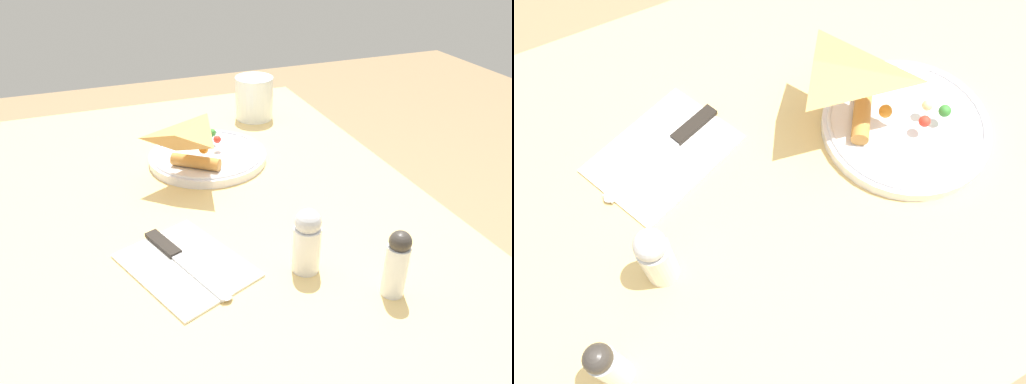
{
  "view_description": "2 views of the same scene",
  "coord_description": "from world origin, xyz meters",
  "views": [
    {
      "loc": [
        0.74,
        -0.19,
        1.19
      ],
      "look_at": [
        0.07,
        0.06,
        0.77
      ],
      "focal_mm": 35.0,
      "sensor_mm": 36.0,
      "label": 1
    },
    {
      "loc": [
        0.23,
        0.32,
        1.3
      ],
      "look_at": [
        0.1,
        0.07,
        0.81
      ],
      "focal_mm": 35.0,
      "sensor_mm": 36.0,
      "label": 2
    }
  ],
  "objects": [
    {
      "name": "butter_knife",
      "position": [
        0.17,
        -0.09,
        0.74
      ],
      "size": [
        0.19,
        0.09,
        0.01
      ],
      "rotation": [
        0.0,
        0.0,
        0.36
      ],
      "color": "black",
      "rests_on": "napkin_folded"
    },
    {
      "name": "dining_table",
      "position": [
        0.0,
        0.0,
        0.62
      ],
      "size": [
        1.01,
        0.73,
        0.74
      ],
      "color": "#DBB770",
      "rests_on": "ground_plane"
    },
    {
      "name": "plate_pizza",
      "position": [
        -0.13,
        0.04,
        0.75
      ],
      "size": [
        0.23,
        0.23,
        0.05
      ],
      "color": "white",
      "rests_on": "dining_table"
    },
    {
      "name": "salt_shaker",
      "position": [
        0.24,
        0.07,
        0.79
      ],
      "size": [
        0.04,
        0.04,
        0.1
      ],
      "color": "silver",
      "rests_on": "dining_table"
    },
    {
      "name": "napkin_folded",
      "position": [
        0.18,
        -0.08,
        0.74
      ],
      "size": [
        0.22,
        0.2,
        0.0
      ],
      "rotation": [
        0.0,
        0.0,
        0.39
      ],
      "color": "white",
      "rests_on": "dining_table"
    },
    {
      "name": "pepper_shaker",
      "position": [
        0.33,
        0.16,
        0.79
      ],
      "size": [
        0.03,
        0.03,
        0.1
      ],
      "color": "white",
      "rests_on": "dining_table"
    },
    {
      "name": "ground_plane",
      "position": [
        0.0,
        0.0,
        0.0
      ],
      "size": [
        6.0,
        6.0,
        0.0
      ],
      "primitive_type": "plane",
      "color": "#997A56"
    }
  ]
}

